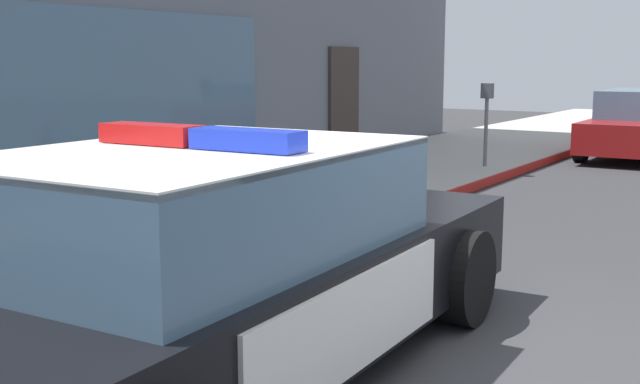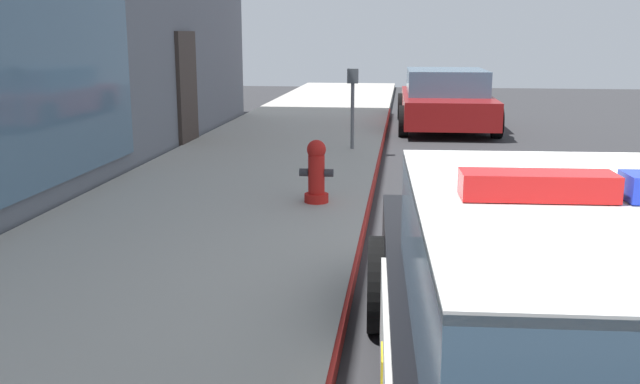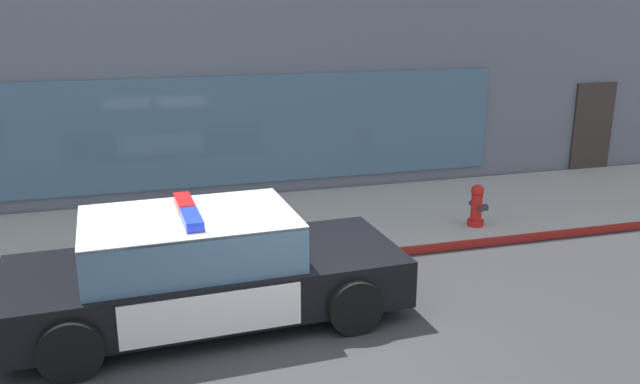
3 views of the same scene
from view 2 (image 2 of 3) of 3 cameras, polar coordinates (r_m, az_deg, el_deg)
name	(u,v)px [view 2 (image 2 of 3)]	position (r m, az deg, el deg)	size (l,w,h in m)	color
sidewalk	(85,330)	(5.18, -18.38, -10.50)	(48.00, 3.46, 0.15)	#B2ADA3
curb_red_paint	(339,343)	(4.74, 1.56, -12.05)	(28.80, 0.04, 0.14)	maroon
police_cruiser	(594,345)	(3.50, 21.20, -11.37)	(4.90, 2.24, 1.49)	black
fire_hydrant	(316,172)	(8.13, -0.29, 1.61)	(0.34, 0.39, 0.73)	red
car_down_street	(445,99)	(16.08, 10.05, 7.35)	(4.58, 2.13, 1.29)	maroon
parking_meter	(353,94)	(11.94, 2.64, 7.92)	(0.12, 0.18, 1.34)	slate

